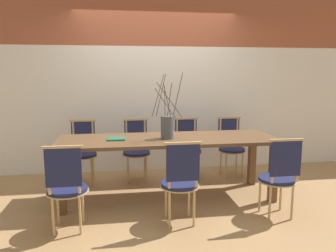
% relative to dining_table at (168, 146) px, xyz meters
% --- Properties ---
extents(ground_plane, '(16.00, 16.00, 0.00)m').
position_rel_dining_table_xyz_m(ground_plane, '(0.00, 0.00, -0.67)').
color(ground_plane, '#A87F51').
extents(wall_rear, '(12.00, 0.06, 3.20)m').
position_rel_dining_table_xyz_m(wall_rear, '(0.00, 1.28, 0.93)').
color(wall_rear, white).
rests_on(wall_rear, ground_plane).
extents(dining_table, '(2.70, 0.86, 0.77)m').
position_rel_dining_table_xyz_m(dining_table, '(0.00, 0.00, 0.00)').
color(dining_table, brown).
rests_on(dining_table, ground_plane).
extents(chair_near_leftend, '(0.41, 0.41, 0.90)m').
position_rel_dining_table_xyz_m(chair_near_leftend, '(-1.12, -0.76, -0.19)').
color(chair_near_leftend, '#1E234C').
rests_on(chair_near_leftend, ground_plane).
extents(chair_near_left, '(0.41, 0.41, 0.90)m').
position_rel_dining_table_xyz_m(chair_near_left, '(0.02, -0.76, -0.19)').
color(chair_near_left, '#1E234C').
rests_on(chair_near_left, ground_plane).
extents(chair_near_center, '(0.41, 0.41, 0.90)m').
position_rel_dining_table_xyz_m(chair_near_center, '(1.10, -0.76, -0.19)').
color(chair_near_center, '#1E234C').
rests_on(chair_near_center, ground_plane).
extents(chair_far_leftend, '(0.41, 0.41, 0.90)m').
position_rel_dining_table_xyz_m(chair_far_leftend, '(-1.12, 0.76, -0.19)').
color(chair_far_leftend, '#1E234C').
rests_on(chair_far_leftend, ground_plane).
extents(chair_far_left, '(0.41, 0.41, 0.90)m').
position_rel_dining_table_xyz_m(chair_far_left, '(-0.36, 0.76, -0.19)').
color(chair_far_left, '#1E234C').
rests_on(chair_far_left, ground_plane).
extents(chair_far_center, '(0.41, 0.41, 0.90)m').
position_rel_dining_table_xyz_m(chair_far_center, '(0.41, 0.76, -0.19)').
color(chair_far_center, '#1E234C').
rests_on(chair_far_center, ground_plane).
extents(chair_far_right, '(0.41, 0.41, 0.90)m').
position_rel_dining_table_xyz_m(chair_far_right, '(1.08, 0.76, -0.19)').
color(chair_far_right, '#1E234C').
rests_on(chair_far_right, ground_plane).
extents(vase_centerpiece, '(0.36, 0.35, 0.80)m').
position_rel_dining_table_xyz_m(vase_centerpiece, '(-0.01, -0.03, 0.25)').
color(vase_centerpiece, '#4C5156').
rests_on(vase_centerpiece, dining_table).
extents(book_stack, '(0.22, 0.19, 0.02)m').
position_rel_dining_table_xyz_m(book_stack, '(-0.63, -0.01, 0.11)').
color(book_stack, '#1E6B4C').
rests_on(book_stack, dining_table).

